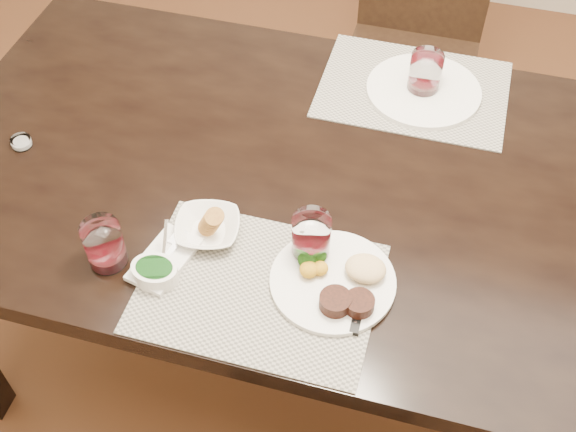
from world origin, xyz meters
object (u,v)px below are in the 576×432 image
(dinner_plate, at_px, (338,281))
(cracker_bowl, at_px, (208,228))
(far_plate, at_px, (424,90))
(wine_glass_near, at_px, (311,239))
(steak_knife, at_px, (360,304))
(chair_far, at_px, (416,34))

(dinner_plate, distance_m, cracker_bowl, 0.29)
(dinner_plate, bearing_deg, far_plate, 105.92)
(wine_glass_near, distance_m, far_plate, 0.58)
(cracker_bowl, bearing_deg, wine_glass_near, 1.34)
(steak_knife, xyz_separation_m, cracker_bowl, (-0.34, 0.09, 0.01))
(far_plate, bearing_deg, dinner_plate, -96.69)
(dinner_plate, xyz_separation_m, wine_glass_near, (-0.07, 0.06, 0.03))
(chair_far, bearing_deg, wine_glass_near, -93.25)
(dinner_plate, distance_m, steak_knife, 0.06)
(chair_far, height_order, far_plate, chair_far)
(wine_glass_near, bearing_deg, chair_far, 86.75)
(dinner_plate, xyz_separation_m, cracker_bowl, (-0.29, 0.06, 0.00))
(steak_knife, bearing_deg, wine_glass_near, 140.72)
(cracker_bowl, height_order, wine_glass_near, wine_glass_near)
(wine_glass_near, height_order, far_plate, wine_glass_near)
(steak_knife, relative_size, cracker_bowl, 1.32)
(cracker_bowl, distance_m, wine_glass_near, 0.22)
(dinner_plate, xyz_separation_m, steak_knife, (0.05, -0.03, -0.01))
(far_plate, bearing_deg, cracker_bowl, -122.56)
(steak_knife, bearing_deg, chair_far, 91.16)
(chair_far, height_order, cracker_bowl, chair_far)
(dinner_plate, relative_size, steak_knife, 1.19)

